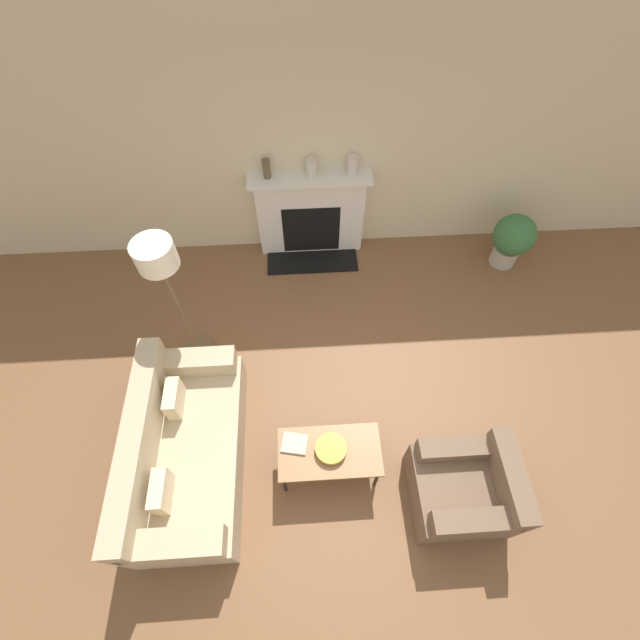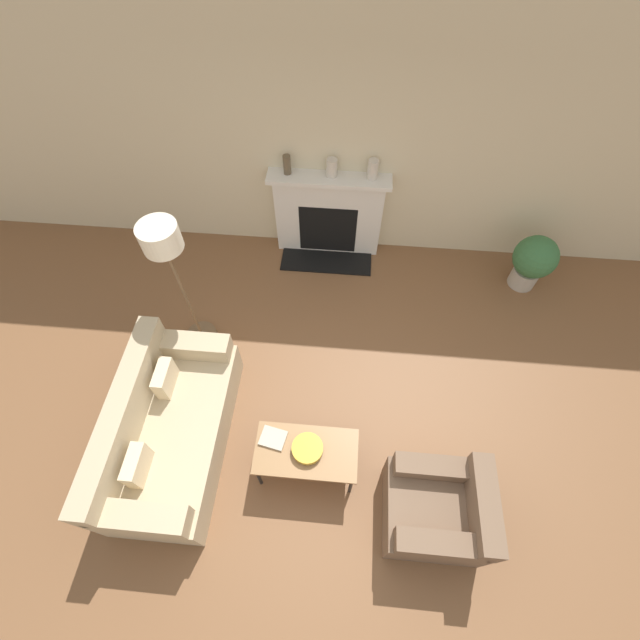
% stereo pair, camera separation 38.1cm
% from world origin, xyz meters
% --- Properties ---
extents(ground_plane, '(18.00, 18.00, 0.00)m').
position_xyz_m(ground_plane, '(0.00, 0.00, 0.00)').
color(ground_plane, brown).
extents(wall_back, '(18.00, 0.06, 2.90)m').
position_xyz_m(wall_back, '(0.00, 2.98, 1.45)').
color(wall_back, beige).
rests_on(wall_back, ground_plane).
extents(fireplace, '(1.44, 0.59, 1.15)m').
position_xyz_m(fireplace, '(-0.22, 2.84, 0.56)').
color(fireplace, silver).
rests_on(fireplace, ground_plane).
extents(couch, '(0.90, 1.82, 0.87)m').
position_xyz_m(couch, '(-1.54, 0.04, 0.32)').
color(couch, tan).
rests_on(couch, ground_plane).
extents(armchair_near, '(0.83, 0.77, 0.74)m').
position_xyz_m(armchair_near, '(0.98, -0.44, 0.30)').
color(armchair_near, brown).
rests_on(armchair_near, ground_plane).
extents(coffee_table, '(0.92, 0.48, 0.46)m').
position_xyz_m(coffee_table, '(-0.20, -0.09, 0.41)').
color(coffee_table, olive).
rests_on(coffee_table, ground_plane).
extents(bowl, '(0.28, 0.28, 0.07)m').
position_xyz_m(bowl, '(-0.19, -0.08, 0.50)').
color(bowl, gold).
rests_on(bowl, coffee_table).
extents(book, '(0.26, 0.23, 0.02)m').
position_xyz_m(book, '(-0.51, 0.00, 0.47)').
color(book, '#B2A893').
rests_on(book, coffee_table).
extents(floor_lamp, '(0.36, 0.36, 1.72)m').
position_xyz_m(floor_lamp, '(-1.59, 1.31, 1.41)').
color(floor_lamp, brown).
rests_on(floor_lamp, ground_plane).
extents(mantel_vase_left, '(0.09, 0.09, 0.23)m').
position_xyz_m(mantel_vase_left, '(-0.71, 2.85, 1.27)').
color(mantel_vase_left, brown).
rests_on(mantel_vase_left, fireplace).
extents(mantel_vase_center_left, '(0.12, 0.12, 0.21)m').
position_xyz_m(mantel_vase_center_left, '(-0.20, 2.85, 1.26)').
color(mantel_vase_center_left, beige).
rests_on(mantel_vase_center_left, fireplace).
extents(mantel_vase_center_right, '(0.12, 0.12, 0.23)m').
position_xyz_m(mantel_vase_center_right, '(0.26, 2.85, 1.27)').
color(mantel_vase_center_right, beige).
rests_on(mantel_vase_center_right, fireplace).
extents(potted_plant, '(0.51, 0.51, 0.74)m').
position_xyz_m(potted_plant, '(2.28, 2.43, 0.43)').
color(potted_plant, '#B2A899').
rests_on(potted_plant, ground_plane).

